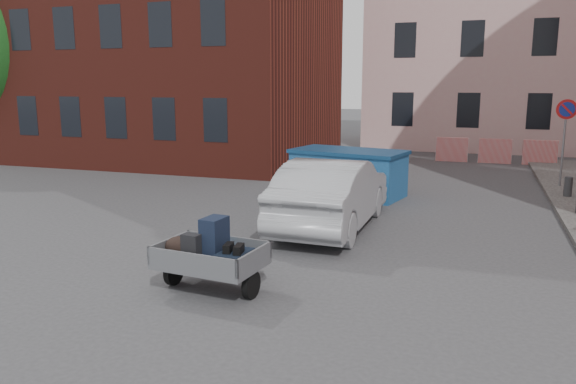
% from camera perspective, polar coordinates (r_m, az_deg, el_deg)
% --- Properties ---
extents(ground, '(120.00, 120.00, 0.00)m').
position_cam_1_polar(ground, '(10.55, -1.75, -6.98)').
color(ground, '#38383A').
rests_on(ground, ground).
extents(building_pink, '(16.00, 8.00, 14.00)m').
position_cam_1_polar(building_pink, '(31.70, 24.23, 16.91)').
color(building_pink, '#D3A3A3').
rests_on(building_pink, ground).
extents(far_building, '(6.00, 6.00, 8.00)m').
position_cam_1_polar(far_building, '(39.23, -18.45, 11.60)').
color(far_building, maroon).
rests_on(far_building, ground).
extents(no_parking_sign, '(0.60, 0.09, 2.65)m').
position_cam_1_polar(no_parking_sign, '(19.07, 26.35, 6.17)').
color(no_parking_sign, gray).
rests_on(no_parking_sign, sidewalk).
extents(barriers, '(4.70, 0.18, 1.00)m').
position_cam_1_polar(barriers, '(24.55, 20.28, 3.92)').
color(barriers, red).
rests_on(barriers, ground).
extents(trailer, '(1.70, 1.88, 1.20)m').
position_cam_1_polar(trailer, '(8.96, -7.94, -6.31)').
color(trailer, black).
rests_on(trailer, ground).
extents(dumpster, '(3.49, 2.30, 1.35)m').
position_cam_1_polar(dumpster, '(16.48, 6.13, 1.98)').
color(dumpster, '#205B99').
rests_on(dumpster, ground).
extents(silver_car, '(1.74, 4.85, 1.59)m').
position_cam_1_polar(silver_car, '(12.76, 4.51, -0.13)').
color(silver_car, '#A0A2A8').
rests_on(silver_car, ground).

